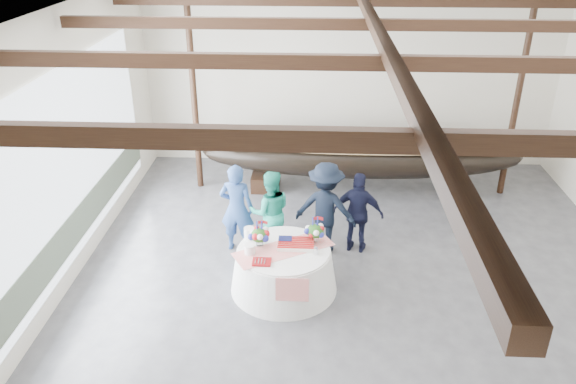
{
  "coord_description": "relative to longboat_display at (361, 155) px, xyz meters",
  "views": [
    {
      "loc": [
        -0.81,
        -7.54,
        5.81
      ],
      "look_at": [
        -1.29,
        1.78,
        1.15
      ],
      "focal_mm": 35.0,
      "sensor_mm": 36.0,
      "label": 1
    }
  ],
  "objects": [
    {
      "name": "guest_man_right",
      "position": [
        -0.21,
        -2.65,
        -0.07
      ],
      "size": [
        1.01,
        0.61,
        1.6
      ],
      "primitive_type": "imported",
      "rotation": [
        0.0,
        0.0,
        2.89
      ],
      "color": "black",
      "rests_on": "ground"
    },
    {
      "name": "longboat_display",
      "position": [
        0.0,
        0.0,
        0.0
      ],
      "size": [
        7.28,
        1.46,
        1.37
      ],
      "color": "black",
      "rests_on": "ground"
    },
    {
      "name": "wall_back",
      "position": [
        -0.24,
        1.67,
        1.38
      ],
      "size": [
        10.0,
        0.02,
        4.5
      ],
      "primitive_type": "cube",
      "color": "silver",
      "rests_on": "ground"
    },
    {
      "name": "wall_left",
      "position": [
        -5.24,
        -4.33,
        1.38
      ],
      "size": [
        0.02,
        12.0,
        4.5
      ],
      "primitive_type": "cube",
      "color": "silver",
      "rests_on": "ground"
    },
    {
      "name": "open_bay",
      "position": [
        -5.19,
        -3.33,
        0.95
      ],
      "size": [
        0.03,
        7.0,
        3.2
      ],
      "color": "silver",
      "rests_on": "ground"
    },
    {
      "name": "tabletop_items",
      "position": [
        -1.53,
        -3.81,
        0.06
      ],
      "size": [
        1.73,
        1.32,
        0.4
      ],
      "color": "red",
      "rests_on": "banquet_table"
    },
    {
      "name": "guest_man_left",
      "position": [
        -0.83,
        -2.68,
        0.03
      ],
      "size": [
        1.29,
        0.92,
        1.8
      ],
      "primitive_type": "imported",
      "rotation": [
        0.0,
        0.0,
        2.91
      ],
      "color": "black",
      "rests_on": "ground"
    },
    {
      "name": "floor",
      "position": [
        -0.24,
        -4.33,
        -0.87
      ],
      "size": [
        10.0,
        12.0,
        0.01
      ],
      "primitive_type": "cube",
      "color": "#3D3D42",
      "rests_on": "ground"
    },
    {
      "name": "ceiling",
      "position": [
        -0.24,
        -4.33,
        3.63
      ],
      "size": [
        10.0,
        12.0,
        0.01
      ],
      "primitive_type": "cube",
      "color": "white",
      "rests_on": "wall_back"
    },
    {
      "name": "guest_woman_teal",
      "position": [
        -1.85,
        -2.73,
        -0.05
      ],
      "size": [
        0.88,
        0.74,
        1.64
      ],
      "primitive_type": "imported",
      "rotation": [
        0.0,
        0.0,
        3.3
      ],
      "color": "teal",
      "rests_on": "ground"
    },
    {
      "name": "guest_woman_blue",
      "position": [
        -2.48,
        -2.72,
        0.01
      ],
      "size": [
        0.68,
        0.48,
        1.76
      ],
      "primitive_type": "imported",
      "rotation": [
        0.0,
        0.0,
        3.04
      ],
      "color": "navy",
      "rests_on": "ground"
    },
    {
      "name": "pavilion_structure",
      "position": [
        -0.24,
        -3.57,
        3.13
      ],
      "size": [
        9.8,
        11.76,
        4.5
      ],
      "color": "black",
      "rests_on": "ground"
    },
    {
      "name": "banquet_table",
      "position": [
        -1.53,
        -3.95,
        -0.48
      ],
      "size": [
        1.82,
        1.82,
        0.78
      ],
      "color": "white",
      "rests_on": "ground"
    }
  ]
}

